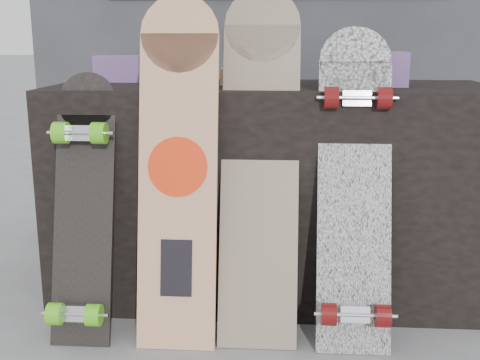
# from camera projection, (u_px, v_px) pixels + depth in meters

# --- Properties ---
(ground) EXTENTS (60.00, 60.00, 0.00)m
(ground) POSITION_uv_depth(u_px,v_px,m) (267.00, 353.00, 1.90)
(ground) COLOR slate
(ground) RESTS_ON ground
(vendor_table) EXTENTS (1.60, 0.60, 0.80)m
(vendor_table) POSITION_uv_depth(u_px,v_px,m) (271.00, 191.00, 2.29)
(vendor_table) COLOR black
(vendor_table) RESTS_ON ground
(booth) EXTENTS (2.40, 0.22, 2.20)m
(booth) POSITION_uv_depth(u_px,v_px,m) (276.00, 9.00, 2.95)
(booth) COLOR #343439
(booth) RESTS_ON ground
(merch_box_purple) EXTENTS (0.18, 0.12, 0.10)m
(merch_box_purple) POSITION_uv_depth(u_px,v_px,m) (120.00, 69.00, 2.35)
(merch_box_purple) COLOR #5E3C7C
(merch_box_purple) RESTS_ON vendor_table
(merch_box_small) EXTENTS (0.14, 0.14, 0.12)m
(merch_box_small) POSITION_uv_depth(u_px,v_px,m) (386.00, 69.00, 2.14)
(merch_box_small) COLOR #5E3C7C
(merch_box_small) RESTS_ON vendor_table
(merch_box_flat) EXTENTS (0.22, 0.10, 0.06)m
(merch_box_flat) POSITION_uv_depth(u_px,v_px,m) (251.00, 76.00, 2.20)
(merch_box_flat) COLOR #D1B78C
(merch_box_flat) RESTS_ON vendor_table
(longboard_geisha) EXTENTS (0.25, 0.26, 1.11)m
(longboard_geisha) POSITION_uv_depth(u_px,v_px,m) (178.00, 162.00, 1.91)
(longboard_geisha) COLOR #D4AF8F
(longboard_geisha) RESTS_ON ground
(longboard_celtic) EXTENTS (0.25, 0.38, 1.13)m
(longboard_celtic) POSITION_uv_depth(u_px,v_px,m) (260.00, 153.00, 1.97)
(longboard_celtic) COLOR #D4B390
(longboard_celtic) RESTS_ON ground
(longboard_cascadia) EXTENTS (0.23, 0.37, 1.01)m
(longboard_cascadia) POSITION_uv_depth(u_px,v_px,m) (355.00, 183.00, 1.91)
(longboard_cascadia) COLOR white
(longboard_cascadia) RESTS_ON ground
(skateboard_dark) EXTENTS (0.19, 0.31, 0.86)m
(skateboard_dark) POSITION_uv_depth(u_px,v_px,m) (83.00, 206.00, 1.94)
(skateboard_dark) COLOR black
(skateboard_dark) RESTS_ON ground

